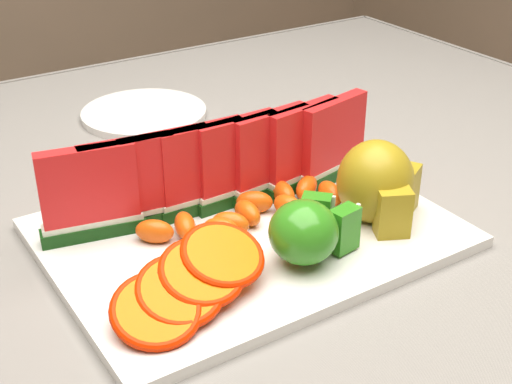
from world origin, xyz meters
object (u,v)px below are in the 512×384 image
object	(u,v)px
apple_cluster	(308,230)
pear_cluster	(378,184)
side_plate	(144,113)
platter	(248,233)

from	to	relation	value
apple_cluster	pear_cluster	xyz separation A→B (m)	(0.11, 0.03, 0.01)
apple_cluster	side_plate	bearing A→B (deg)	85.71
platter	pear_cluster	xyz separation A→B (m)	(0.13, -0.05, 0.04)
platter	side_plate	world-z (taller)	platter
pear_cluster	side_plate	distance (m)	0.42
platter	pear_cluster	distance (m)	0.14
side_plate	pear_cluster	bearing A→B (deg)	-79.46
platter	side_plate	size ratio (longest dim) A/B	1.81
apple_cluster	pear_cluster	size ratio (longest dim) A/B	1.04
platter	pear_cluster	size ratio (longest dim) A/B	3.93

